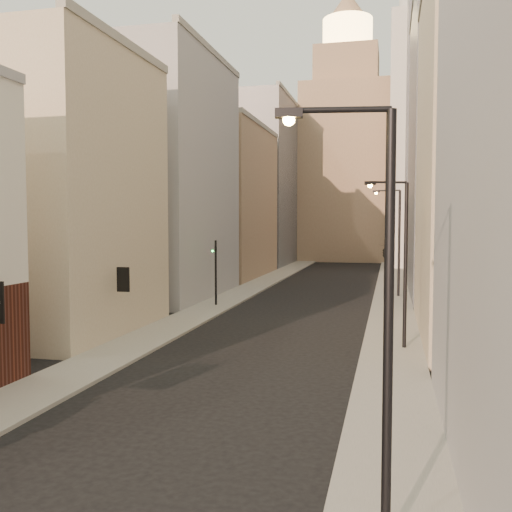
{
  "coord_description": "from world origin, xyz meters",
  "views": [
    {
      "loc": [
        6.35,
        -3.33,
        6.5
      ],
      "look_at": [
        -0.09,
        23.82,
        4.75
      ],
      "focal_mm": 40.0,
      "sensor_mm": 36.0,
      "label": 1
    }
  ],
  "objects": [
    {
      "name": "traffic_light_left",
      "position": [
        -6.42,
        37.42,
        3.6
      ],
      "size": [
        0.6,
        0.54,
        5.0
      ],
      "rotation": [
        0.0,
        0.0,
        3.49
      ],
      "color": "black",
      "rests_on": "ground"
    },
    {
      "name": "streetlamp_mid",
      "position": [
        6.87,
        25.74,
        4.81
      ],
      "size": [
        2.12,
        0.9,
        8.42
      ],
      "rotation": [
        0.0,
        0.0,
        0.35
      ],
      "color": "black",
      "rests_on": "ground"
    },
    {
      "name": "sidewalk_right",
      "position": [
        6.5,
        55.0,
        0.07
      ],
      "size": [
        3.0,
        140.0,
        0.15
      ],
      "primitive_type": "cube",
      "color": "gray",
      "rests_on": "ground"
    },
    {
      "name": "streetlamp_far",
      "position": [
        6.8,
        45.82,
        5.17
      ],
      "size": [
        2.34,
        0.7,
        9.06
      ],
      "rotation": [
        0.0,
        0.0,
        -0.22
      ],
      "color": "black",
      "rests_on": "ground"
    },
    {
      "name": "left_bldg_beige",
      "position": [
        -12.0,
        26.0,
        8.0
      ],
      "size": [
        8.0,
        12.0,
        16.0
      ],
      "primitive_type": "cube",
      "color": "tan",
      "rests_on": "ground"
    },
    {
      "name": "traffic_light_right",
      "position": [
        5.92,
        43.31,
        3.85
      ],
      "size": [
        0.79,
        0.79,
        5.0
      ],
      "rotation": [
        0.0,
        0.0,
        3.56
      ],
      "color": "black",
      "rests_on": "ground"
    },
    {
      "name": "left_bldg_wingrid",
      "position": [
        -12.0,
        80.0,
        12.0
      ],
      "size": [
        8.0,
        20.0,
        24.0
      ],
      "primitive_type": "cube",
      "color": "gray",
      "rests_on": "ground"
    },
    {
      "name": "left_bldg_grey",
      "position": [
        -12.0,
        42.0,
        10.0
      ],
      "size": [
        8.0,
        16.0,
        20.0
      ],
      "primitive_type": "cube",
      "color": "#9C9CA0",
      "rests_on": "ground"
    },
    {
      "name": "streetlamp_near",
      "position": [
        6.11,
        7.62,
        4.92
      ],
      "size": [
        2.25,
        0.53,
        8.62
      ],
      "rotation": [
        0.0,
        0.0,
        0.15
      ],
      "color": "black",
      "rests_on": "ground"
    },
    {
      "name": "sidewalk_left",
      "position": [
        -6.5,
        55.0,
        0.07
      ],
      "size": [
        3.0,
        140.0,
        0.15
      ],
      "primitive_type": "cube",
      "color": "gray",
      "rests_on": "ground"
    },
    {
      "name": "highrise",
      "position": [
        18.0,
        78.0,
        25.66
      ],
      "size": [
        21.0,
        23.0,
        51.2
      ],
      "color": "gray",
      "rests_on": "ground"
    },
    {
      "name": "left_bldg_tan",
      "position": [
        -12.0,
        60.0,
        8.5
      ],
      "size": [
        8.0,
        18.0,
        17.0
      ],
      "primitive_type": "cube",
      "color": "#95775A",
      "rests_on": "ground"
    },
    {
      "name": "right_bldg_wingrid",
      "position": [
        12.0,
        50.0,
        13.0
      ],
      "size": [
        8.0,
        20.0,
        26.0
      ],
      "primitive_type": "cube",
      "color": "gray",
      "rests_on": "ground"
    },
    {
      "name": "clock_tower",
      "position": [
        -1.0,
        92.0,
        17.63
      ],
      "size": [
        14.0,
        14.0,
        44.9
      ],
      "color": "#95775A",
      "rests_on": "ground"
    },
    {
      "name": "right_bldg_beige",
      "position": [
        12.0,
        30.0,
        10.0
      ],
      "size": [
        8.0,
        16.0,
        20.0
      ],
      "primitive_type": "cube",
      "color": "tan",
      "rests_on": "ground"
    },
    {
      "name": "white_tower",
      "position": [
        10.0,
        78.0,
        18.61
      ],
      "size": [
        8.0,
        8.0,
        41.5
      ],
      "color": "silver",
      "rests_on": "ground"
    }
  ]
}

